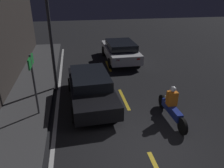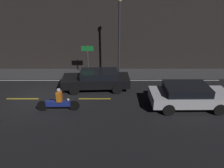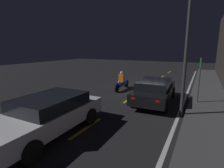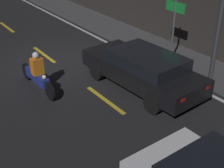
{
  "view_description": "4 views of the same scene",
  "coord_description": "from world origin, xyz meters",
  "views": [
    {
      "loc": [
        -5.01,
        2.06,
        4.75
      ],
      "look_at": [
        3.5,
        0.55,
        0.8
      ],
      "focal_mm": 35.0,
      "sensor_mm": 36.0,
      "label": 1
    },
    {
      "loc": [
        4.58,
        -12.06,
        6.32
      ],
      "look_at": [
        4.55,
        -0.04,
        1.02
      ],
      "focal_mm": 35.0,
      "sensor_mm": 36.0,
      "label": 2
    },
    {
      "loc": [
        13.04,
        3.73,
        2.99
      ],
      "look_at": [
        5.55,
        -0.17,
        1.26
      ],
      "focal_mm": 28.0,
      "sensor_mm": 36.0,
      "label": 3
    },
    {
      "loc": [
        10.47,
        -4.79,
        5.17
      ],
      "look_at": [
        4.02,
        -0.11,
        0.84
      ],
      "focal_mm": 50.0,
      "sensor_mm": 36.0,
      "label": 4
    }
  ],
  "objects": [
    {
      "name": "motorcycle",
      "position": [
        1.59,
        -1.41,
        0.55
      ],
      "size": [
        2.37,
        0.36,
        1.37
      ],
      "rotation": [
        0.0,
        0.0,
        0.02
      ],
      "color": "black",
      "rests_on": "ground"
    },
    {
      "name": "raised_curb",
      "position": [
        0.0,
        4.22,
        0.05
      ],
      "size": [
        28.0,
        2.0,
        0.11
      ],
      "color": "#424244",
      "rests_on": "ground"
    },
    {
      "name": "van_black",
      "position": [
        3.56,
        1.48,
        0.71
      ],
      "size": [
        4.53,
        2.03,
        1.29
      ],
      "rotation": [
        0.0,
        0.0,
        3.19
      ],
      "color": "black",
      "rests_on": "ground"
    },
    {
      "name": "lane_dash_c",
      "position": [
        -1.0,
        0.0,
        0.0
      ],
      "size": [
        2.0,
        0.14,
        0.01
      ],
      "color": "gold",
      "rests_on": "ground"
    },
    {
      "name": "lane_dash_b",
      "position": [
        -5.5,
        0.0,
        0.0
      ],
      "size": [
        2.0,
        0.14,
        0.01
      ],
      "color": "gold",
      "rests_on": "ground"
    },
    {
      "name": "ground_plane",
      "position": [
        0.0,
        0.0,
        0.0
      ],
      "size": [
        56.0,
        56.0,
        0.0
      ],
      "primitive_type": "plane",
      "color": "black"
    },
    {
      "name": "lane_dash_d",
      "position": [
        3.5,
        0.0,
        0.0
      ],
      "size": [
        2.0,
        0.14,
        0.01
      ],
      "color": "gold",
      "rests_on": "ground"
    },
    {
      "name": "shop_sign",
      "position": [
        2.77,
        3.63,
        1.8
      ],
      "size": [
        0.9,
        0.08,
        2.4
      ],
      "color": "#4C4C51",
      "rests_on": "raised_curb"
    },
    {
      "name": "lane_solid_kerb",
      "position": [
        0.0,
        2.96,
        0.0
      ],
      "size": [
        25.2,
        0.14,
        0.01
      ],
      "color": "silver",
      "rests_on": "ground"
    }
  ]
}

